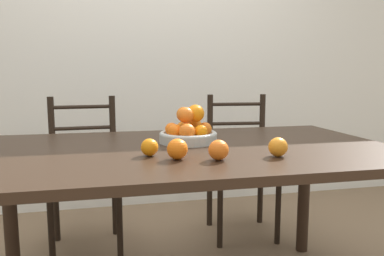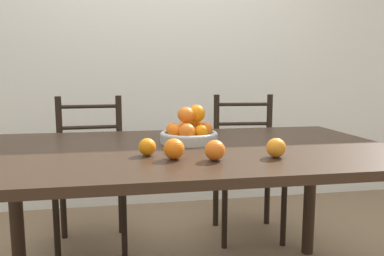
# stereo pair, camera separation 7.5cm
# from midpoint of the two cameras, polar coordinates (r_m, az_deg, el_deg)

# --- Properties ---
(wall_back) EXTENTS (8.00, 0.06, 2.60)m
(wall_back) POSITION_cam_midpoint_polar(r_m,az_deg,el_deg) (3.13, -4.92, 12.00)
(wall_back) COLOR silver
(wall_back) RESTS_ON ground_plane
(dining_table) EXTENTS (1.82, 1.04, 0.77)m
(dining_table) POSITION_cam_midpoint_polar(r_m,az_deg,el_deg) (1.64, 0.23, -5.89)
(dining_table) COLOR black
(dining_table) RESTS_ON ground_plane
(fruit_bowl) EXTENTS (0.27, 0.27, 0.18)m
(fruit_bowl) POSITION_cam_midpoint_polar(r_m,az_deg,el_deg) (1.73, 0.82, -0.47)
(fruit_bowl) COLOR #B2B7B2
(fruit_bowl) RESTS_ON dining_table
(orange_loose_0) EXTENTS (0.07, 0.07, 0.07)m
(orange_loose_0) POSITION_cam_midpoint_polar(r_m,az_deg,el_deg) (1.45, -5.37, -2.89)
(orange_loose_0) COLOR orange
(orange_loose_0) RESTS_ON dining_table
(orange_loose_1) EXTENTS (0.07, 0.07, 0.07)m
(orange_loose_1) POSITION_cam_midpoint_polar(r_m,az_deg,el_deg) (1.46, 14.13, -2.94)
(orange_loose_1) COLOR orange
(orange_loose_1) RESTS_ON dining_table
(orange_loose_2) EXTENTS (0.08, 0.08, 0.08)m
(orange_loose_2) POSITION_cam_midpoint_polar(r_m,az_deg,el_deg) (1.37, 5.09, -3.40)
(orange_loose_2) COLOR orange
(orange_loose_2) RESTS_ON dining_table
(orange_loose_3) EXTENTS (0.08, 0.08, 0.08)m
(orange_loose_3) POSITION_cam_midpoint_polar(r_m,az_deg,el_deg) (1.38, -1.22, -3.21)
(orange_loose_3) COLOR orange
(orange_loose_3) RESTS_ON dining_table
(chair_left) EXTENTS (0.44, 0.42, 0.95)m
(chair_left) POSITION_cam_midpoint_polar(r_m,az_deg,el_deg) (2.45, -14.35, -6.79)
(chair_left) COLOR black
(chair_left) RESTS_ON ground_plane
(chair_right) EXTENTS (0.45, 0.43, 0.95)m
(chair_right) POSITION_cam_midpoint_polar(r_m,az_deg,el_deg) (2.59, 9.18, -5.88)
(chair_right) COLOR black
(chair_right) RESTS_ON ground_plane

